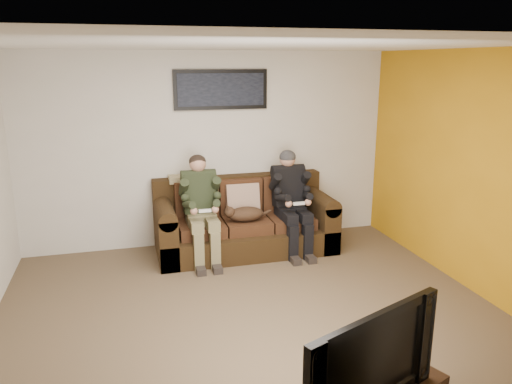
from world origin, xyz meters
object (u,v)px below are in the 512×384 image
object	(u,v)px
person_left	(201,202)
television	(360,355)
framed_poster	(221,90)
sofa	(244,223)
cat	(244,214)
person_right	(291,195)

from	to	relation	value
person_left	television	xyz separation A→B (m)	(0.39, -3.59, -0.00)
framed_poster	television	world-z (taller)	framed_poster
sofa	cat	size ratio (longest dim) A/B	3.53
person_right	television	distance (m)	3.68
sofa	television	size ratio (longest dim) A/B	2.10
person_right	framed_poster	world-z (taller)	framed_poster
framed_poster	person_left	bearing A→B (deg)	-124.62
cat	framed_poster	world-z (taller)	framed_poster
person_left	television	world-z (taller)	person_left
cat	television	distance (m)	3.55
sofa	cat	xyz separation A→B (m)	(-0.05, -0.24, 0.21)
person_left	cat	distance (m)	0.58
person_right	cat	bearing A→B (deg)	-175.69
sofa	person_left	xyz separation A→B (m)	(-0.60, -0.19, 0.39)
person_right	sofa	bearing A→B (deg)	162.01
television	sofa	bearing A→B (deg)	64.13
person_right	television	world-z (taller)	person_right
person_right	cat	size ratio (longest dim) A/B	2.02
sofa	person_right	size ratio (longest dim) A/B	1.75
cat	television	bearing A→B (deg)	-92.67
sofa	television	bearing A→B (deg)	-93.22
television	cat	bearing A→B (deg)	64.68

